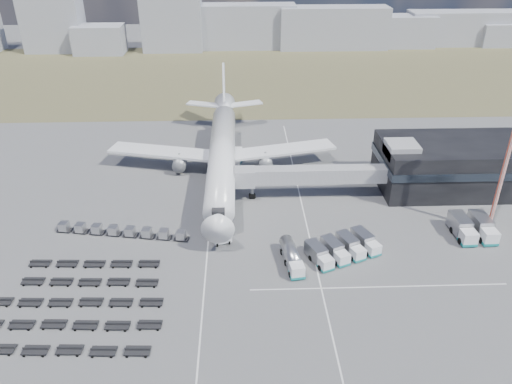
{
  "coord_description": "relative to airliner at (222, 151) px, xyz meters",
  "views": [
    {
      "loc": [
        3.8,
        -67.51,
        50.05
      ],
      "look_at": [
        6.8,
        15.78,
        4.0
      ],
      "focal_mm": 35.0,
      "sensor_mm": 36.0,
      "label": 1
    }
  ],
  "objects": [
    {
      "name": "terminal",
      "position": [
        47.77,
        -8.41,
        -0.04
      ],
      "size": [
        30.4,
        16.4,
        11.0
      ],
      "color": "black",
      "rests_on": "ground"
    },
    {
      "name": "pushback_tug",
      "position": [
        0.49,
        -27.6,
        -4.58
      ],
      "size": [
        3.54,
        2.65,
        1.43
      ],
      "primitive_type": "cube",
      "rotation": [
        0.0,
        0.0,
        0.31
      ],
      "color": "white",
      "rests_on": "ground"
    },
    {
      "name": "catering_truck",
      "position": [
        2.84,
        4.08,
        -3.81
      ],
      "size": [
        3.3,
        6.57,
        2.9
      ],
      "rotation": [
        0.0,
        0.0,
        -0.12
      ],
      "color": "white",
      "rests_on": "ground"
    },
    {
      "name": "fuel_tanker",
      "position": [
        12.02,
        -34.09,
        -3.83
      ],
      "size": [
        3.5,
        9.28,
        2.92
      ],
      "rotation": [
        0.0,
        0.0,
        0.14
      ],
      "color": "white",
      "rests_on": "ground"
    },
    {
      "name": "lane_markings",
      "position": [
        9.77,
        -29.38,
        -5.29
      ],
      "size": [
        47.12,
        110.0,
        0.01
      ],
      "color": "silver",
      "rests_on": "ground"
    },
    {
      "name": "airliner",
      "position": [
        0.0,
        0.0,
        0.0
      ],
      "size": [
        51.59,
        64.53,
        17.62
      ],
      "color": "white",
      "rests_on": "ground"
    },
    {
      "name": "floodlight_mast",
      "position": [
        48.86,
        -25.21,
        8.15
      ],
      "size": [
        2.54,
        2.07,
        26.82
      ],
      "rotation": [
        0.0,
        0.0,
        0.38
      ],
      "color": "red",
      "rests_on": "ground"
    },
    {
      "name": "uld_row",
      "position": [
        -17.47,
        -24.65,
        -4.31
      ],
      "size": [
        24.18,
        5.5,
        1.64
      ],
      "rotation": [
        0.0,
        0.0,
        -0.16
      ],
      "color": "black",
      "rests_on": "ground"
    },
    {
      "name": "ground",
      "position": [
        0.0,
        -32.38,
        -5.29
      ],
      "size": [
        420.0,
        420.0,
        0.0
      ],
      "primitive_type": "plane",
      "color": "#565659",
      "rests_on": "ground"
    },
    {
      "name": "service_trucks_far",
      "position": [
        44.96,
        -26.9,
        -3.61
      ],
      "size": [
        6.6,
        7.83,
        3.09
      ],
      "rotation": [
        0.0,
        0.0,
        0.03
      ],
      "color": "white",
      "rests_on": "ground"
    },
    {
      "name": "baggage_dollies",
      "position": [
        -20.73,
        -42.98,
        -4.89
      ],
      "size": [
        27.26,
        21.54,
        0.8
      ],
      "rotation": [
        0.0,
        0.0,
        -0.05
      ],
      "color": "black",
      "rests_on": "ground"
    },
    {
      "name": "jet_bridge",
      "position": [
        15.9,
        -11.95,
        -0.24
      ],
      "size": [
        30.3,
        3.8,
        7.05
      ],
      "color": "#939399",
      "rests_on": "ground"
    },
    {
      "name": "skyline",
      "position": [
        -13.03,
        120.37,
        3.37
      ],
      "size": [
        309.21,
        22.66,
        24.33
      ],
      "color": "#989AA5",
      "rests_on": "ground"
    },
    {
      "name": "grass_strip",
      "position": [
        0.0,
        77.62,
        -5.29
      ],
      "size": [
        420.0,
        90.0,
        0.01
      ],
      "primitive_type": "cube",
      "color": "brown",
      "rests_on": "ground"
    },
    {
      "name": "service_trucks_near",
      "position": [
        20.83,
        -31.87,
        -3.91
      ],
      "size": [
        13.04,
        10.31,
        2.55
      ],
      "rotation": [
        0.0,
        0.0,
        0.4
      ],
      "color": "white",
      "rests_on": "ground"
    }
  ]
}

